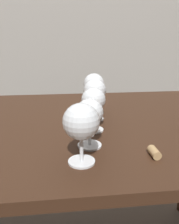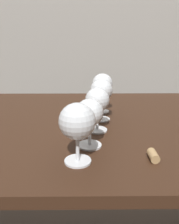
% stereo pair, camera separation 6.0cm
% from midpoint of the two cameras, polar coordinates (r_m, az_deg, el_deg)
% --- Properties ---
extents(back_wall, '(5.00, 0.08, 2.60)m').
position_cam_midpoint_polar(back_wall, '(2.00, -6.06, 24.80)').
color(back_wall, gray).
rests_on(back_wall, ground_plane).
extents(dining_table, '(1.44, 0.85, 0.77)m').
position_cam_midpoint_polar(dining_table, '(0.87, -3.62, -7.75)').
color(dining_table, '#382114').
rests_on(dining_table, ground_plane).
extents(wine_glass_chardonnay, '(0.08, 0.08, 0.15)m').
position_cam_midpoint_polar(wine_glass_chardonnay, '(0.52, -5.41, -2.73)').
color(wine_glass_chardonnay, white).
rests_on(wine_glass_chardonnay, dining_table).
extents(wine_glass_merlot, '(0.07, 0.07, 0.13)m').
position_cam_midpoint_polar(wine_glass_merlot, '(0.60, -2.85, -0.58)').
color(wine_glass_merlot, white).
rests_on(wine_glass_merlot, dining_table).
extents(wine_glass_empty, '(0.08, 0.08, 0.14)m').
position_cam_midpoint_polar(wine_glass_empty, '(0.71, -1.44, 2.62)').
color(wine_glass_empty, white).
rests_on(wine_glass_empty, dining_table).
extents(wine_glass_amber, '(0.08, 0.08, 0.15)m').
position_cam_midpoint_polar(wine_glass_amber, '(0.80, -0.78, 5.10)').
color(wine_glass_amber, white).
rests_on(wine_glass_amber, dining_table).
extents(wine_glass_white, '(0.08, 0.08, 0.15)m').
position_cam_midpoint_polar(wine_glass_white, '(0.90, -0.81, 6.76)').
color(wine_glass_white, white).
rests_on(wine_glass_white, dining_table).
extents(cork, '(0.02, 0.04, 0.02)m').
position_cam_midpoint_polar(cork, '(0.59, 12.96, -9.79)').
color(cork, tan).
rests_on(cork, dining_table).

